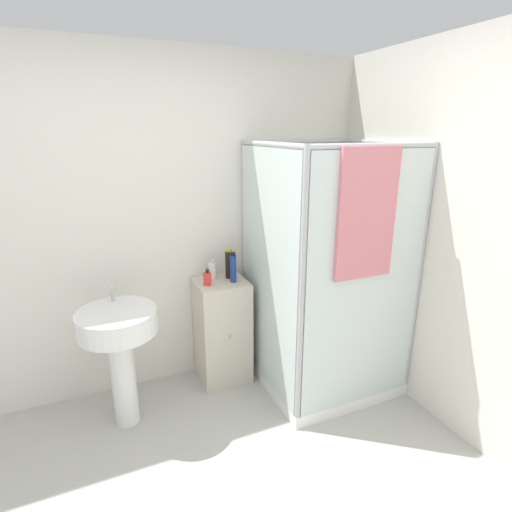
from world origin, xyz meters
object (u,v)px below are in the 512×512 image
at_px(sink, 119,340).
at_px(lotion_bottle_white, 213,271).
at_px(shampoo_bottle_tall_black, 229,264).
at_px(soap_dispenser, 207,278).
at_px(shampoo_bottle_blue, 233,268).

height_order(sink, lotion_bottle_white, lotion_bottle_white).
xyz_separation_m(shampoo_bottle_tall_black, lotion_bottle_white, (-0.12, 0.04, -0.05)).
height_order(soap_dispenser, shampoo_bottle_blue, shampoo_bottle_blue).
bearing_deg(soap_dispenser, shampoo_bottle_tall_black, 21.19).
bearing_deg(soap_dispenser, lotion_bottle_white, 56.35).
height_order(sink, shampoo_bottle_tall_black, shampoo_bottle_tall_black).
relative_size(sink, shampoo_bottle_blue, 4.20).
height_order(soap_dispenser, lotion_bottle_white, lotion_bottle_white).
xyz_separation_m(soap_dispenser, shampoo_bottle_tall_black, (0.20, 0.08, 0.07)).
distance_m(shampoo_bottle_tall_black, lotion_bottle_white, 0.14).
distance_m(sink, lotion_bottle_white, 0.85).
bearing_deg(shampoo_bottle_blue, sink, -167.95).
distance_m(sink, shampoo_bottle_tall_black, 0.96).
xyz_separation_m(shampoo_bottle_blue, lotion_bottle_white, (-0.12, 0.13, -0.05)).
bearing_deg(lotion_bottle_white, shampoo_bottle_tall_black, -18.11).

